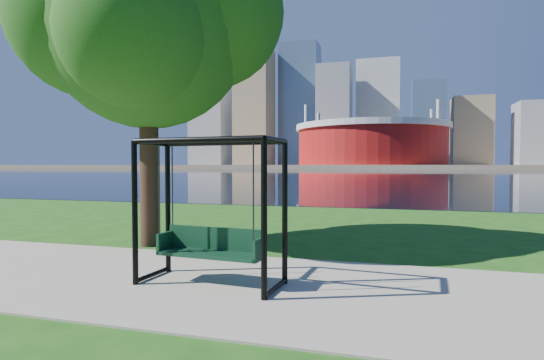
% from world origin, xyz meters
% --- Properties ---
extents(ground, '(900.00, 900.00, 0.00)m').
position_xyz_m(ground, '(0.00, 0.00, 0.00)').
color(ground, '#1E5114').
rests_on(ground, ground).
extents(path, '(120.00, 4.00, 0.03)m').
position_xyz_m(path, '(0.00, -0.50, 0.01)').
color(path, '#9E937F').
rests_on(path, ground).
extents(river, '(900.00, 180.00, 0.02)m').
position_xyz_m(river, '(0.00, 102.00, 0.01)').
color(river, black).
rests_on(river, ground).
extents(far_bank, '(900.00, 228.00, 2.00)m').
position_xyz_m(far_bank, '(0.00, 306.00, 1.00)').
color(far_bank, '#937F60').
rests_on(far_bank, ground).
extents(stadium, '(83.00, 83.00, 32.00)m').
position_xyz_m(stadium, '(-10.00, 235.00, 14.23)').
color(stadium, maroon).
rests_on(stadium, far_bank).
extents(skyline, '(392.00, 66.00, 96.50)m').
position_xyz_m(skyline, '(-4.27, 319.39, 35.89)').
color(skyline, gray).
rests_on(skyline, far_bank).
extents(swing, '(2.30, 1.14, 2.29)m').
position_xyz_m(swing, '(-0.60, -0.57, 1.11)').
color(swing, black).
rests_on(swing, ground).
extents(park_tree, '(6.03, 5.45, 7.49)m').
position_xyz_m(park_tree, '(-3.38, 2.10, 5.21)').
color(park_tree, black).
rests_on(park_tree, ground).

